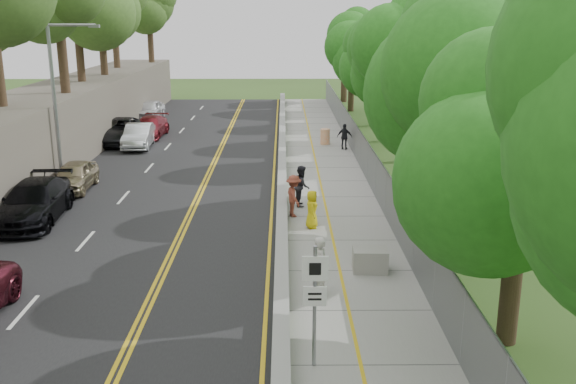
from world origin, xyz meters
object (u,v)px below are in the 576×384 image
object	(u,v)px
construction_barrel	(325,137)
painter_0	(312,209)
concrete_block	(370,260)
streetlight	(59,94)
signpost	(315,294)
person_far	(345,137)

from	to	relation	value
construction_barrel	painter_0	world-z (taller)	painter_0
construction_barrel	concrete_block	size ratio (longest dim) A/B	0.89
streetlight	construction_barrel	distance (m)	17.71
streetlight	signpost	bearing A→B (deg)	-55.92
streetlight	concrete_block	xyz separation A→B (m)	(13.66, -11.00, -4.21)
painter_0	person_far	world-z (taller)	person_far
signpost	painter_0	bearing A→B (deg)	87.82
streetlight	signpost	xyz separation A→B (m)	(11.51, -17.02, -2.68)
signpost	construction_barrel	bearing A→B (deg)	85.83
construction_barrel	person_far	distance (m)	2.03
signpost	person_far	size ratio (longest dim) A/B	1.91
signpost	concrete_block	distance (m)	6.57
person_far	construction_barrel	bearing A→B (deg)	-38.83
streetlight	painter_0	xyz separation A→B (m)	(11.91, -6.51, -3.82)
construction_barrel	signpost	bearing A→B (deg)	-94.17
streetlight	concrete_block	distance (m)	18.04
construction_barrel	streetlight	bearing A→B (deg)	-141.74
painter_0	person_far	bearing A→B (deg)	-10.25
streetlight	signpost	world-z (taller)	streetlight
signpost	construction_barrel	xyz separation A→B (m)	(2.02, 27.68, -1.40)
streetlight	person_far	size ratio (longest dim) A/B	4.93
streetlight	signpost	distance (m)	20.72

